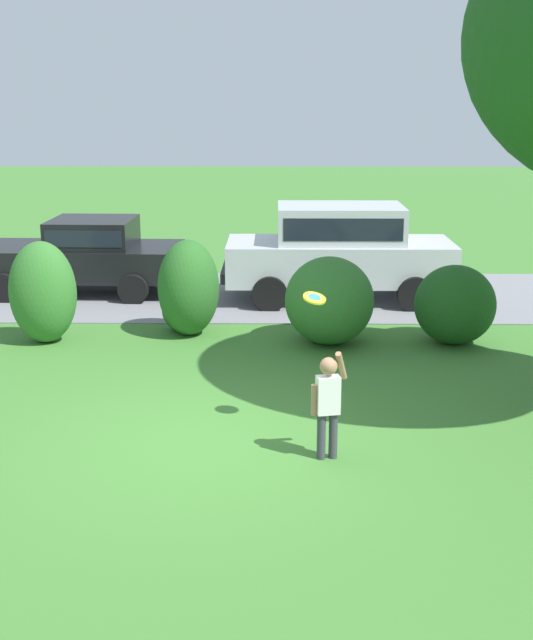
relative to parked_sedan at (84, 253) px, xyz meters
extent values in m
plane|color=#3D752D|center=(3.17, -7.85, -0.85)|extent=(80.00, 80.00, 0.00)
cube|color=slate|center=(3.17, -0.28, -0.84)|extent=(28.00, 4.40, 0.02)
ellipsoid|color=#33702B|center=(0.14, -3.64, 0.01)|extent=(1.12, 0.95, 1.72)
ellipsoid|color=#286023|center=(2.51, -3.14, -0.02)|extent=(1.05, 1.19, 1.66)
ellipsoid|color=#286023|center=(2.39, -2.88, -0.50)|extent=(0.77, 0.77, 0.69)
ellipsoid|color=#33702B|center=(4.90, -3.63, -0.12)|extent=(1.48, 1.65, 1.46)
ellipsoid|color=#1E511C|center=(6.99, -3.62, -0.18)|extent=(1.34, 1.37, 1.33)
cube|color=black|center=(-0.10, 0.00, -0.17)|extent=(4.25, 1.96, 0.64)
cube|color=black|center=(0.22, -0.01, 0.43)|extent=(1.73, 1.67, 0.56)
cube|color=black|center=(0.22, -0.01, 0.43)|extent=(1.59, 1.68, 0.34)
cylinder|color=black|center=(-1.43, -0.90, -0.55)|extent=(0.61, 0.24, 0.60)
cylinder|color=black|center=(-1.37, 0.98, -0.55)|extent=(0.61, 0.24, 0.60)
cylinder|color=black|center=(1.18, -0.97, -0.55)|extent=(0.61, 0.24, 0.60)
cylinder|color=black|center=(1.23, 0.91, -0.55)|extent=(0.61, 0.24, 0.60)
cube|color=black|center=(2.04, -0.06, -0.33)|extent=(0.17, 1.75, 0.20)
cube|color=silver|center=(5.29, -0.57, -0.05)|extent=(4.50, 1.84, 0.80)
cube|color=silver|center=(5.29, -0.57, 0.71)|extent=(2.48, 1.62, 0.72)
cube|color=black|center=(5.29, -0.57, 0.71)|extent=(2.28, 1.64, 0.43)
cylinder|color=black|center=(3.90, -1.51, -0.51)|extent=(0.68, 0.22, 0.68)
cylinder|color=black|center=(3.89, 0.37, -0.51)|extent=(0.68, 0.22, 0.68)
cylinder|color=black|center=(6.69, -1.51, -0.51)|extent=(0.68, 0.22, 0.68)
cylinder|color=black|center=(6.68, 0.37, -0.51)|extent=(0.68, 0.22, 0.68)
cube|color=black|center=(3.00, -0.57, -0.25)|extent=(0.12, 1.75, 0.20)
cube|color=black|center=(7.58, -0.57, -0.25)|extent=(0.12, 1.75, 0.20)
cylinder|color=#383842|center=(4.54, -8.26, -0.57)|extent=(0.10, 0.10, 0.55)
cylinder|color=#383842|center=(4.67, -8.24, -0.57)|extent=(0.10, 0.10, 0.55)
cube|color=white|center=(4.60, -8.25, -0.08)|extent=(0.29, 0.21, 0.44)
sphere|color=#A37556|center=(4.60, -8.25, 0.26)|extent=(0.20, 0.20, 0.20)
cylinder|color=#A37556|center=(4.75, -8.17, 0.24)|extent=(0.18, 0.26, 0.39)
cylinder|color=#A37556|center=(4.45, -8.28, -0.13)|extent=(0.07, 0.07, 0.36)
cylinder|color=yellow|center=(4.48, -7.41, 0.84)|extent=(0.29, 0.28, 0.15)
cylinder|color=#337FDB|center=(4.48, -7.41, 0.84)|extent=(0.16, 0.16, 0.10)
camera|label=1|loc=(4.01, -17.08, 3.18)|focal=46.83mm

